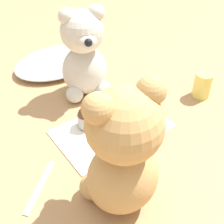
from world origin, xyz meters
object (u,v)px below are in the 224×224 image
object	(u,v)px
teddy_bear_cream	(84,55)
teddy_bear_tan	(122,152)
juice_glass	(202,85)
cupcake_near_cream_bear	(86,117)
teaspoon	(40,186)
cupcake_near_tan_bear	(126,120)
saucer_plate	(126,128)

from	to	relation	value
teddy_bear_cream	teddy_bear_tan	size ratio (longest dim) A/B	0.90
teddy_bear_tan	juice_glass	size ratio (longest dim) A/B	3.82
teddy_bear_cream	cupcake_near_cream_bear	bearing A→B (deg)	-103.68
teddy_bear_tan	juice_glass	world-z (taller)	teddy_bear_tan
cupcake_near_cream_bear	teaspoon	distance (m)	0.21
cupcake_near_tan_bear	juice_glass	xyz separation A→B (m)	(0.26, -0.01, -0.00)
cupcake_near_tan_bear	teaspoon	xyz separation A→B (m)	(-0.25, -0.03, -0.03)
cupcake_near_tan_bear	teaspoon	size ratio (longest dim) A/B	0.53
cupcake_near_cream_bear	cupcake_near_tan_bear	xyz separation A→B (m)	(0.07, -0.07, 0.00)
cupcake_near_cream_bear	juice_glass	xyz separation A→B (m)	(0.33, -0.07, 0.00)
cupcake_near_cream_bear	saucer_plate	size ratio (longest dim) A/B	0.92
saucer_plate	cupcake_near_cream_bear	bearing A→B (deg)	135.48
teddy_bear_cream	cupcake_near_cream_bear	xyz separation A→B (m)	(-0.08, -0.13, -0.09)
teddy_bear_cream	cupcake_near_tan_bear	size ratio (longest dim) A/B	3.46
teddy_bear_cream	cupcake_near_tan_bear	bearing A→B (deg)	-74.85
cupcake_near_tan_bear	teddy_bear_tan	bearing A→B (deg)	-130.06
teddy_bear_tan	cupcake_near_tan_bear	size ratio (longest dim) A/B	3.87
teddy_bear_cream	cupcake_near_cream_bear	distance (m)	0.17
cupcake_near_tan_bear	cupcake_near_cream_bear	bearing A→B (deg)	135.48
teddy_bear_cream	saucer_plate	distance (m)	0.23
cupcake_near_cream_bear	juice_glass	world-z (taller)	cupcake_near_cream_bear
teddy_bear_cream	saucer_plate	xyz separation A→B (m)	(-0.01, -0.20, -0.11)
juice_glass	cupcake_near_cream_bear	bearing A→B (deg)	167.34
cupcake_near_tan_bear	juice_glass	bearing A→B (deg)	-1.26
cupcake_near_cream_bear	saucer_plate	world-z (taller)	cupcake_near_cream_bear
teddy_bear_cream	teddy_bear_tan	world-z (taller)	teddy_bear_tan
saucer_plate	teddy_bear_tan	bearing A→B (deg)	-130.06
teddy_bear_cream	juice_glass	distance (m)	0.34
teddy_bear_cream	teddy_bear_tan	xyz separation A→B (m)	(-0.14, -0.35, 0.02)
cupcake_near_cream_bear	saucer_plate	distance (m)	0.10
teddy_bear_tan	juice_glass	bearing A→B (deg)	-152.43
teddy_bear_tan	teaspoon	world-z (taller)	teddy_bear_tan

